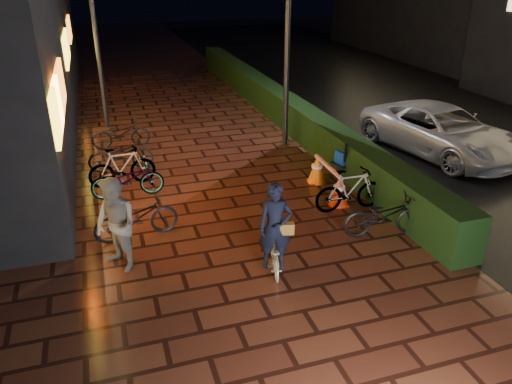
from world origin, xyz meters
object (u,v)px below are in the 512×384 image
object	(u,v)px
bystander_person	(116,225)
cart_assembly	(345,158)
cyclist	(275,239)
van	(441,131)
traffic_barrier	(327,179)

from	to	relation	value
bystander_person	cart_assembly	xyz separation A→B (m)	(5.73, 2.44, -0.32)
bystander_person	cyclist	xyz separation A→B (m)	(2.63, -0.93, -0.24)
van	cart_assembly	size ratio (longest dim) A/B	4.50
van	cart_assembly	world-z (taller)	van
cart_assembly	traffic_barrier	bearing A→B (deg)	-140.44
cyclist	van	bearing A→B (deg)	32.88
van	cyclist	world-z (taller)	cyclist
bystander_person	traffic_barrier	xyz separation A→B (m)	(4.96, 1.80, -0.52)
van	cart_assembly	bearing A→B (deg)	-177.53
cyclist	traffic_barrier	xyz separation A→B (m)	(2.32, 2.74, -0.28)
van	cart_assembly	xyz separation A→B (m)	(-3.46, -0.86, -0.13)
cart_assembly	cyclist	bearing A→B (deg)	-132.52
cart_assembly	van	bearing A→B (deg)	13.96
bystander_person	cart_assembly	distance (m)	6.24
van	cyclist	bearing A→B (deg)	-158.61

